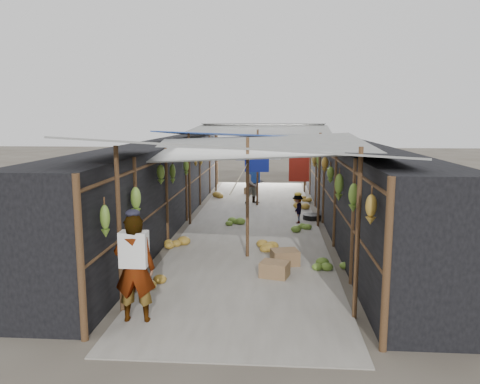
% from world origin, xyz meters
% --- Properties ---
extents(ground, '(80.00, 80.00, 0.00)m').
position_xyz_m(ground, '(0.00, 0.00, 0.00)').
color(ground, '#6B6356').
rests_on(ground, ground).
extents(aisle_slab, '(3.60, 16.00, 0.02)m').
position_xyz_m(aisle_slab, '(0.00, 6.50, 0.01)').
color(aisle_slab, '#9E998E').
rests_on(aisle_slab, ground).
extents(stall_left, '(1.40, 15.00, 2.30)m').
position_xyz_m(stall_left, '(-2.70, 6.50, 1.15)').
color(stall_left, black).
rests_on(stall_left, ground).
extents(stall_right, '(1.40, 15.00, 2.30)m').
position_xyz_m(stall_right, '(2.70, 6.50, 1.15)').
color(stall_right, black).
rests_on(stall_right, ground).
extents(crate_near, '(0.62, 0.54, 0.32)m').
position_xyz_m(crate_near, '(0.80, 2.49, 0.16)').
color(crate_near, '#916A4A').
rests_on(crate_near, ground).
extents(crate_mid, '(0.61, 0.54, 0.31)m').
position_xyz_m(crate_mid, '(0.59, 1.73, 0.15)').
color(crate_mid, '#916A4A').
rests_on(crate_mid, ground).
extents(crate_back, '(0.54, 0.49, 0.28)m').
position_xyz_m(crate_back, '(-0.34, 11.32, 0.14)').
color(crate_back, '#916A4A').
rests_on(crate_back, ground).
extents(black_basin, '(0.54, 0.54, 0.16)m').
position_xyz_m(black_basin, '(1.70, 6.85, 0.08)').
color(black_basin, black).
rests_on(black_basin, ground).
extents(vendor_elderly, '(0.63, 0.44, 1.64)m').
position_xyz_m(vendor_elderly, '(-1.47, -0.36, 0.82)').
color(vendor_elderly, silver).
rests_on(vendor_elderly, ground).
extents(shopper_blue, '(0.88, 0.84, 1.44)m').
position_xyz_m(shopper_blue, '(-0.12, 9.32, 0.72)').
color(shopper_blue, '#1C478C').
rests_on(shopper_blue, ground).
extents(vendor_seated, '(0.35, 0.57, 0.85)m').
position_xyz_m(vendor_seated, '(1.25, 6.33, 0.42)').
color(vendor_seated, '#4E4943').
rests_on(vendor_seated, ground).
extents(market_canopy, '(5.62, 15.20, 2.77)m').
position_xyz_m(market_canopy, '(0.03, 6.86, 2.41)').
color(market_canopy, brown).
rests_on(market_canopy, ground).
extents(hanging_bananas, '(3.95, 14.04, 0.76)m').
position_xyz_m(hanging_bananas, '(0.04, 6.37, 1.68)').
color(hanging_bananas, olive).
rests_on(hanging_bananas, ground).
extents(floor_bananas, '(4.01, 9.78, 0.35)m').
position_xyz_m(floor_bananas, '(0.32, 5.60, 0.14)').
color(floor_bananas, olive).
rests_on(floor_bananas, ground).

